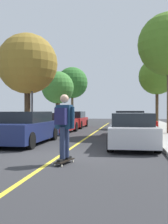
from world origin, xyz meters
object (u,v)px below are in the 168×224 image
parked_car_right_far (129,120)px  street_tree_right_near (157,77)px  street_tree_left_near (58,88)px  skateboard (64,161)px  parked_car_left_nearest (25,128)px  parked_car_right_nearest (132,130)px  street_tree_left_nearest (27,64)px  street_tree_left_far (72,83)px  skateboarder (64,123)px  streetlamp (32,88)px  fire_hydrant (157,127)px  parked_car_right_near (130,123)px  parked_car_right_farthest (129,118)px  parked_car_left_far (74,120)px  parked_car_left_near (58,123)px

parked_car_right_far → street_tree_right_near: 4.18m
street_tree_left_near → skateboard: (4.97, -18.33, -3.56)m
parked_car_left_nearest → parked_car_right_nearest: size_ratio=1.01×
street_tree_left_near → skateboard: 19.32m
street_tree_left_nearest → street_tree_right_near: street_tree_left_nearest is taller
street_tree_left_far → skateboard: size_ratio=7.64×
street_tree_left_far → skateboarder: street_tree_left_far is taller
street_tree_left_far → streetlamp: 15.59m
parked_car_right_far → fire_hydrant: (1.50, -6.73, -0.19)m
street_tree_left_nearest → parked_car_right_far: bearing=38.6°
parked_car_left_nearest → skateboard: (2.75, -4.12, -0.60)m
parked_car_right_near → parked_car_right_farthest: (0.00, 12.48, 0.00)m
parked_car_left_nearest → street_tree_left_near: size_ratio=0.90×
parked_car_right_nearest → skateboarder: (-1.86, -3.91, 0.43)m
parked_car_left_nearest → parked_car_right_far: (4.60, 11.60, -0.01)m
streetlamp → parked_car_left_nearest: bearing=-73.1°
parked_car_right_farthest → skateboarder: 22.00m
street_tree_left_near → streetlamp: size_ratio=1.06×
parked_car_left_nearest → street_tree_left_nearest: size_ratio=0.71×
street_tree_left_near → street_tree_left_far: bearing=90.0°
parked_car_left_nearest → streetlamp: bearing=106.9°
parked_car_left_far → parked_car_right_near: parked_car_right_near is taller
parked_car_left_nearest → parked_car_left_far: 11.17m
street_tree_left_nearest → street_tree_right_near: size_ratio=1.16×
parked_car_right_near → fire_hydrant: (1.50, -0.41, -0.20)m
parked_car_left_near → fire_hydrant: parked_car_left_near is taller
street_tree_left_nearest → parked_car_right_near: bearing=-7.3°
parked_car_left_far → parked_car_right_far: 4.62m
parked_car_right_near → street_tree_left_near: bearing=127.4°
parked_car_right_nearest → street_tree_left_nearest: bearing=136.8°
parked_car_right_farthest → fire_hydrant: 12.98m
street_tree_left_nearest → skateboard: street_tree_left_nearest is taller
parked_car_right_far → streetlamp: (-6.35, -5.85, 2.27)m
parked_car_left_nearest → street_tree_left_nearest: (-2.22, 6.16, 3.89)m
parked_car_right_near → street_tree_left_near: size_ratio=0.86×
parked_car_left_far → parked_car_right_near: bearing=-52.0°
street_tree_left_nearest → skateboard: size_ratio=7.47×
parked_car_right_far → parked_car_left_nearest: bearing=-111.6°
parked_car_right_nearest → parked_car_left_far: bearing=112.0°
parked_car_left_near → parked_car_left_far: bearing=90.0°
parked_car_right_near → streetlamp: streetlamp is taller
parked_car_right_nearest → skateboard: parked_car_right_nearest is taller
street_tree_left_nearest → parked_car_right_nearest: bearing=-43.2°
parked_car_left_nearest → street_tree_left_far: bearing=96.0°
parked_car_left_far → skateboarder: (2.74, -15.32, 0.44)m
parked_car_left_nearest → street_tree_left_near: (-2.22, 14.21, 2.96)m
fire_hydrant → parked_car_right_far: bearing=102.6°
street_tree_right_near → street_tree_left_nearest: bearing=-149.8°
parked_car_left_nearest → skateboarder: bearing=-56.6°
street_tree_left_near → street_tree_right_near: (9.05, -2.77, 0.57)m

